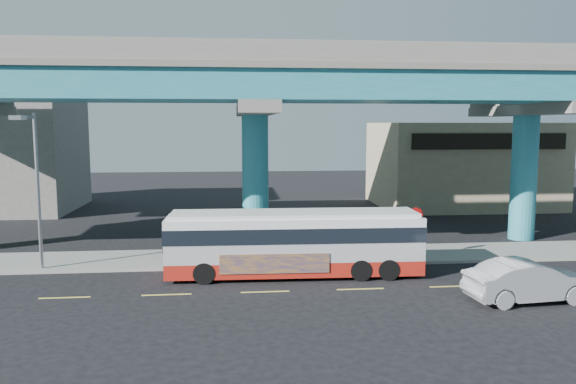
{
  "coord_description": "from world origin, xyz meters",
  "views": [
    {
      "loc": [
        -1.27,
        -22.73,
        6.85
      ],
      "look_at": [
        1.37,
        4.0,
        3.62
      ],
      "focal_mm": 35.0,
      "sensor_mm": 36.0,
      "label": 1
    }
  ],
  "objects": [
    {
      "name": "building_beige",
      "position": [
        18.0,
        22.98,
        3.51
      ],
      "size": [
        14.0,
        10.23,
        7.0
      ],
      "color": "tan",
      "rests_on": "ground"
    },
    {
      "name": "viaduct",
      "position": [
        -0.0,
        9.11,
        9.14
      ],
      "size": [
        52.0,
        12.4,
        11.7
      ],
      "color": "#206E7A",
      "rests_on": "ground"
    },
    {
      "name": "sidewalk",
      "position": [
        0.0,
        5.5,
        0.07
      ],
      "size": [
        70.0,
        4.0,
        0.15
      ],
      "primitive_type": "cube",
      "color": "gray",
      "rests_on": "ground"
    },
    {
      "name": "ground",
      "position": [
        0.0,
        0.0,
        0.0
      ],
      "size": [
        120.0,
        120.0,
        0.0
      ],
      "primitive_type": "plane",
      "color": "black",
      "rests_on": "ground"
    },
    {
      "name": "street_lamp",
      "position": [
        -10.24,
        3.45,
        4.89
      ],
      "size": [
        0.5,
        2.39,
        7.24
      ],
      "color": "gray",
      "rests_on": "sidewalk"
    },
    {
      "name": "transit_bus",
      "position": [
        1.48,
        2.1,
        1.62
      ],
      "size": [
        11.58,
        2.77,
        2.95
      ],
      "rotation": [
        0.0,
        0.0,
        -0.03
      ],
      "color": "#A31D13",
      "rests_on": "ground"
    },
    {
      "name": "lane_markings",
      "position": [
        -0.0,
        -0.3,
        0.01
      ],
      "size": [
        58.0,
        0.12,
        0.01
      ],
      "color": "#D8C64C",
      "rests_on": "ground"
    },
    {
      "name": "sedan",
      "position": [
        10.16,
        -2.54,
        0.82
      ],
      "size": [
        2.57,
        5.25,
        1.63
      ],
      "primitive_type": "imported",
      "rotation": [
        0.0,
        0.0,
        1.66
      ],
      "color": "#A3A3A8",
      "rests_on": "ground"
    },
    {
      "name": "stop_sign",
      "position": [
        7.8,
        4.18,
        2.03
      ],
      "size": [
        0.78,
        0.1,
        2.61
      ],
      "rotation": [
        0.0,
        0.0,
        -0.34
      ],
      "color": "gray",
      "rests_on": "sidewalk"
    }
  ]
}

